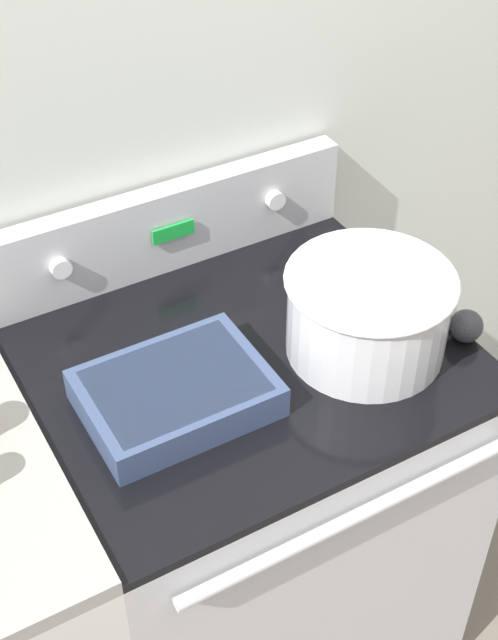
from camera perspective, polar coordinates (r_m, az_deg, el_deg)
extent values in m
cube|color=silver|center=(1.74, -6.67, 13.32)|extent=(8.00, 0.05, 2.50)
cube|color=#BCBCC1|center=(1.99, -0.26, -12.15)|extent=(0.79, 0.69, 0.90)
cube|color=black|center=(1.65, -0.31, -2.38)|extent=(0.79, 0.69, 0.02)
cylinder|color=silver|center=(1.50, 6.67, -12.47)|extent=(0.65, 0.02, 0.02)
cube|color=#BCBCC1|center=(1.81, -5.30, 5.90)|extent=(0.79, 0.05, 0.18)
cylinder|color=white|center=(1.72, -11.95, 3.27)|extent=(0.04, 0.02, 0.04)
cylinder|color=white|center=(1.87, 1.71, 7.67)|extent=(0.04, 0.02, 0.04)
cube|color=green|center=(1.78, -4.87, 5.64)|extent=(0.09, 0.01, 0.03)
cylinder|color=silver|center=(1.62, 7.60, 0.39)|extent=(0.29, 0.29, 0.17)
torus|color=silver|center=(1.57, 7.85, 2.58)|extent=(0.31, 0.31, 0.01)
cylinder|color=beige|center=(1.57, 7.81, 2.21)|extent=(0.27, 0.27, 0.02)
cube|color=#38476B|center=(1.53, -4.70, -4.69)|extent=(0.32, 0.23, 0.06)
cube|color=#D1BC7A|center=(1.52, -4.73, -4.33)|extent=(0.28, 0.21, 0.03)
cylinder|color=#333338|center=(1.80, 10.75, 1.56)|extent=(0.01, 0.28, 0.01)
sphere|color=#333338|center=(1.70, 13.73, -0.38)|extent=(0.06, 0.06, 0.06)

